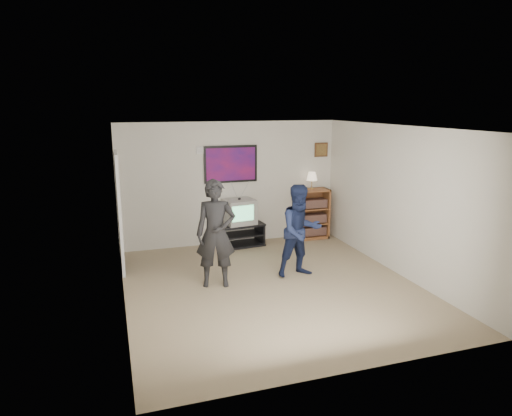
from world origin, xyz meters
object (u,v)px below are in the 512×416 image
crt_television (240,212)px  person_short (300,231)px  media_stand (240,234)px  person_tall (216,234)px  bookshelf (313,214)px

crt_television → person_short: bearing=-83.1°
crt_television → media_stand: bearing=-7.9°
crt_television → person_short: person_short is taller
crt_television → person_tall: person_tall is taller
crt_television → person_tall: 2.11m
media_stand → crt_television: (-0.01, -0.00, 0.48)m
bookshelf → person_tall: person_tall is taller
crt_television → person_short: 1.98m
bookshelf → person_tall: bearing=-142.9°
media_stand → person_tall: person_tall is taller
media_stand → person_short: bearing=-81.2°
person_tall → crt_television: bearing=77.4°
media_stand → person_short: person_short is taller
bookshelf → media_stand: bearing=-178.3°
media_stand → crt_television: bearing=174.1°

